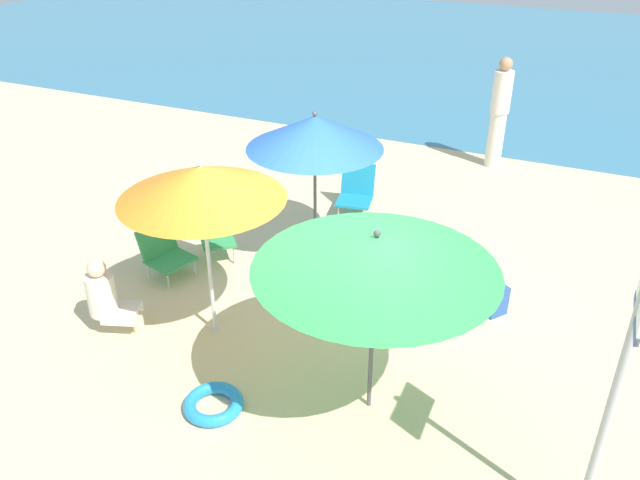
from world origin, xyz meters
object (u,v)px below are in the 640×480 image
(person_a, at_px, (499,112))
(swim_ring, at_px, (214,404))
(umbrella_orange, at_px, (201,183))
(beach_chair_a, at_px, (356,190))
(umbrella_green, at_px, (376,253))
(person_c, at_px, (107,297))
(warning_sign, at_px, (623,363))
(beach_chair_c, at_px, (164,251))
(person_b, at_px, (326,270))
(beach_chair_b, at_px, (210,236))
(umbrella_blue, at_px, (315,132))
(beach_bag, at_px, (495,300))

(person_a, distance_m, swim_ring, 6.97)
(umbrella_orange, height_order, beach_chair_a, umbrella_orange)
(umbrella_green, relative_size, person_c, 2.34)
(umbrella_green, bearing_deg, warning_sign, -16.53)
(beach_chair_a, xyz_separation_m, person_c, (-1.32, -3.73, 0.11))
(beach_chair_c, relative_size, person_c, 0.75)
(person_b, bearing_deg, beach_chair_b, 54.60)
(umbrella_blue, relative_size, beach_chair_b, 2.76)
(beach_chair_b, height_order, swim_ring, beach_chair_b)
(person_b, bearing_deg, beach_bag, -97.70)
(beach_chair_b, relative_size, person_a, 0.38)
(umbrella_orange, bearing_deg, beach_bag, 30.13)
(person_a, distance_m, person_b, 4.98)
(person_a, bearing_deg, person_c, 110.36)
(umbrella_orange, distance_m, beach_chair_a, 3.60)
(beach_chair_a, xyz_separation_m, warning_sign, (3.41, -4.22, 1.23))
(beach_chair_a, height_order, person_c, person_c)
(umbrella_orange, relative_size, beach_chair_b, 2.85)
(umbrella_blue, relative_size, beach_chair_a, 2.77)
(swim_ring, bearing_deg, person_b, 82.82)
(umbrella_orange, relative_size, beach_chair_c, 3.01)
(umbrella_blue, bearing_deg, person_b, -59.58)
(umbrella_orange, bearing_deg, person_a, 72.88)
(person_c, bearing_deg, beach_chair_b, 64.68)
(beach_chair_a, bearing_deg, umbrella_blue, -12.24)
(umbrella_blue, height_order, swim_ring, umbrella_blue)
(warning_sign, bearing_deg, person_c, 173.43)
(umbrella_green, distance_m, swim_ring, 2.09)
(warning_sign, bearing_deg, person_b, 146.05)
(person_c, bearing_deg, beach_chair_c, 77.61)
(beach_chair_a, relative_size, beach_chair_b, 1.00)
(beach_chair_a, xyz_separation_m, swim_ring, (0.31, -4.30, -0.26))
(person_b, xyz_separation_m, swim_ring, (-0.25, -1.95, -0.37))
(umbrella_orange, relative_size, swim_ring, 3.57)
(beach_chair_c, bearing_deg, person_a, 75.72)
(warning_sign, relative_size, swim_ring, 4.28)
(person_c, bearing_deg, swim_ring, -38.99)
(swim_ring, bearing_deg, umbrella_blue, 96.51)
(umbrella_orange, height_order, swim_ring, umbrella_orange)
(umbrella_orange, xyz_separation_m, person_a, (1.79, 5.82, -0.79))
(umbrella_orange, xyz_separation_m, beach_chair_a, (0.31, 3.30, -1.40))
(beach_chair_c, relative_size, person_b, 0.72)
(person_b, height_order, warning_sign, warning_sign)
(beach_chair_b, relative_size, person_b, 0.76)
(person_a, height_order, warning_sign, warning_sign)
(person_c, bearing_deg, warning_sign, -25.64)
(beach_chair_b, xyz_separation_m, person_a, (2.63, 4.58, 0.59))
(umbrella_orange, bearing_deg, person_b, 47.79)
(beach_chair_c, bearing_deg, person_b, 21.96)
(umbrella_orange, bearing_deg, warning_sign, -13.93)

